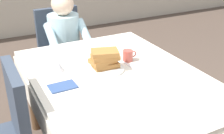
# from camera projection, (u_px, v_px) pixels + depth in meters

# --- Properties ---
(dining_table_main) EXTENTS (1.12, 1.52, 0.74)m
(dining_table_main) POSITION_uv_depth(u_px,v_px,m) (117.00, 86.00, 1.98)
(dining_table_main) COLOR silver
(dining_table_main) RESTS_ON ground
(chair_diner) EXTENTS (0.44, 0.45, 0.93)m
(chair_diner) POSITION_uv_depth(u_px,v_px,m) (62.00, 48.00, 2.97)
(chair_diner) COLOR #384251
(chair_diner) RESTS_ON ground
(diner_person) EXTENTS (0.40, 0.43, 1.12)m
(diner_person) POSITION_uv_depth(u_px,v_px,m) (66.00, 40.00, 2.78)
(diner_person) COLOR silver
(diner_person) RESTS_ON ground
(chair_left_side) EXTENTS (0.45, 0.44, 0.93)m
(chair_left_side) POSITION_uv_depth(u_px,v_px,m) (4.00, 132.00, 1.72)
(chair_left_side) COLOR #384251
(chair_left_side) RESTS_ON ground
(plate_breakfast) EXTENTS (0.28, 0.28, 0.02)m
(plate_breakfast) POSITION_uv_depth(u_px,v_px,m) (104.00, 69.00, 2.01)
(plate_breakfast) COLOR white
(plate_breakfast) RESTS_ON dining_table_main
(breakfast_stack) EXTENTS (0.21, 0.18, 0.13)m
(breakfast_stack) POSITION_uv_depth(u_px,v_px,m) (105.00, 59.00, 1.99)
(breakfast_stack) COLOR #A36B33
(breakfast_stack) RESTS_ON plate_breakfast
(cup_coffee) EXTENTS (0.11, 0.08, 0.08)m
(cup_coffee) POSITION_uv_depth(u_px,v_px,m) (128.00, 56.00, 2.14)
(cup_coffee) COLOR #B24C42
(cup_coffee) RESTS_ON dining_table_main
(syrup_pitcher) EXTENTS (0.08, 0.08, 0.07)m
(syrup_pitcher) POSITION_uv_depth(u_px,v_px,m) (58.00, 66.00, 1.98)
(syrup_pitcher) COLOR silver
(syrup_pitcher) RESTS_ON dining_table_main
(fork_left_of_plate) EXTENTS (0.02, 0.18, 0.00)m
(fork_left_of_plate) POSITION_uv_depth(u_px,v_px,m) (80.00, 76.00, 1.92)
(fork_left_of_plate) COLOR silver
(fork_left_of_plate) RESTS_ON dining_table_main
(knife_right_of_plate) EXTENTS (0.03, 0.20, 0.00)m
(knife_right_of_plate) POSITION_uv_depth(u_px,v_px,m) (129.00, 65.00, 2.08)
(knife_right_of_plate) COLOR silver
(knife_right_of_plate) RESTS_ON dining_table_main
(spoon_near_edge) EXTENTS (0.15, 0.05, 0.00)m
(spoon_near_edge) POSITION_uv_depth(u_px,v_px,m) (133.00, 91.00, 1.75)
(spoon_near_edge) COLOR silver
(spoon_near_edge) RESTS_ON dining_table_main
(napkin_folded) EXTENTS (0.17, 0.12, 0.01)m
(napkin_folded) POSITION_uv_depth(u_px,v_px,m) (63.00, 86.00, 1.79)
(napkin_folded) COLOR #334C7F
(napkin_folded) RESTS_ON dining_table_main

